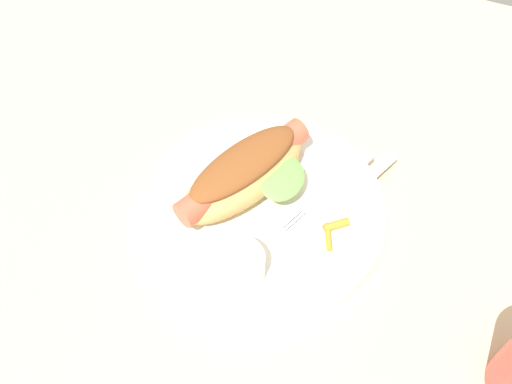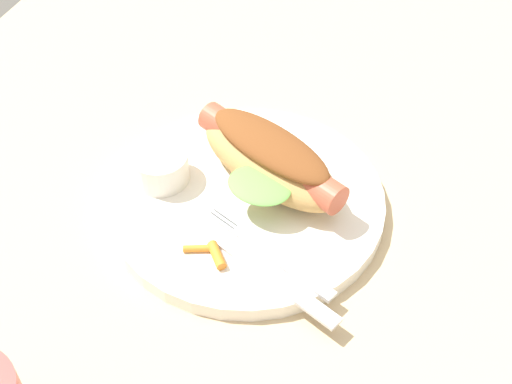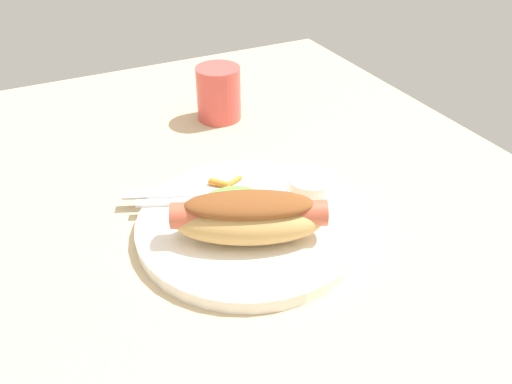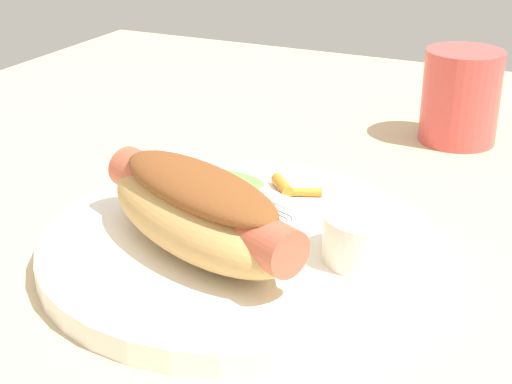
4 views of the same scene
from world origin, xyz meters
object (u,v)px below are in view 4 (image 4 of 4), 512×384
Objects in this scene: hot_dog at (199,209)px; fork at (219,188)px; plate at (238,246)px; sauce_ramekin at (367,237)px; carrot_garnish at (289,187)px; drinking_cup at (461,97)px; knife at (226,177)px.

hot_dog is 9.78cm from fork.
plate is 8.93cm from sauce_ramekin.
plate is 8.03cm from carrot_garnish.
fork is 1.60× the size of drinking_cup.
fork is 26.43cm from drinking_cup.
carrot_garnish is (0.30, 5.42, 0.22)cm from knife.
plate is 4.81× the size of sauce_ramekin.
fork is 5.28cm from carrot_garnish.
knife is 1.74× the size of drinking_cup.
drinking_cup reaches higher than carrot_garnish.
carrot_garnish is at bearing 19.57° from knife.
fork is at bearing -112.48° from sauce_ramekin.
sauce_ramekin is 0.40× the size of fork.
carrot_garnish is at bearing -21.49° from drinking_cup.
plate is at bearing -2.51° from carrot_garnish.
fork is at bearing -30.05° from drinking_cup.
plate is at bearing -35.64° from knife.
knife is (-7.61, -13.67, -1.34)cm from sauce_ramekin.
hot_dog is 1.29× the size of fork.
sauce_ramekin is at bearing 43.28° from hot_dog.
hot_dog is 11.91cm from knife.
hot_dog is 3.24× the size of sauce_ramekin.
sauce_ramekin is (-3.35, 9.89, -1.36)cm from hot_dog.
plate is at bearing -16.57° from drinking_cup.
hot_dog is 1.18× the size of knife.
drinking_cup is at bearing 158.51° from carrot_garnish.
drinking_cup reaches higher than knife.
fork is at bearing -54.63° from knife.
knife reaches higher than plate.
hot_dog is 33.10cm from drinking_cup.
fork and knife have the same top height.
knife is at bearing -33.51° from drinking_cup.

